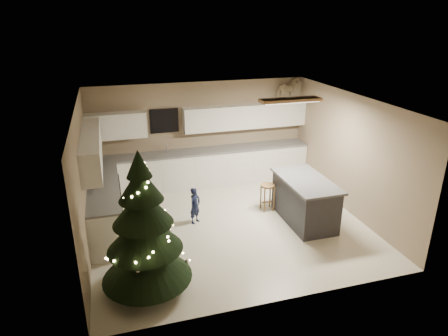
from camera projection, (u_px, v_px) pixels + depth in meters
The scene contains 8 objects.
ground_plane at pixel (229, 225), 8.39m from camera, with size 5.50×5.50×0.00m, color beige.
room_shell at pixel (230, 145), 7.76m from camera, with size 5.52×5.02×2.61m.
cabinetry at pixel (171, 168), 9.34m from camera, with size 5.50×3.20×2.00m.
island at pixel (305, 200), 8.39m from camera, with size 0.90×1.70×0.95m.
bar_stool at pixel (268, 191), 8.87m from camera, with size 0.32×0.32×0.61m.
christmas_tree at pixel (144, 235), 6.12m from camera, with size 1.48×1.43×2.36m.
toddler at pixel (195, 206), 8.34m from camera, with size 0.29×0.19×0.79m, color #0D0F34.
rocking_horse at pixel (288, 90), 10.23m from camera, with size 0.75×0.57×0.60m.
Camera 1 is at (-2.19, -7.06, 4.14)m, focal length 32.00 mm.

